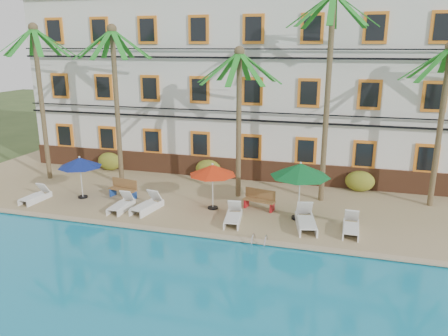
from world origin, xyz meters
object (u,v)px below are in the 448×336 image
(palm_a, at_px, (39,83))
(palm_e, at_px, (443,104))
(lounger_a, at_px, (36,196))
(lounger_c, at_px, (147,205))
(bench_left, at_px, (124,188))
(palm_d, at_px, (329,73))
(bench_right, at_px, (260,199))
(lounger_b, at_px, (122,204))
(umbrella_red, at_px, (213,170))
(palm_b, at_px, (116,86))
(lounger_d, at_px, (233,216))
(umbrella_blue, at_px, (80,163))
(pool_ladder, at_px, (260,243))
(umbrella_green, at_px, (300,170))
(lounger_e, at_px, (306,220))
(lounger_f, at_px, (351,226))
(palm_c, at_px, (239,102))

(palm_a, distance_m, palm_e, 20.41)
(lounger_a, relative_size, lounger_c, 0.88)
(palm_a, bearing_deg, bench_left, -17.20)
(palm_d, bearing_deg, bench_right, -143.53)
(palm_d, relative_size, lounger_b, 5.77)
(umbrella_red, distance_m, lounger_a, 8.94)
(palm_b, bearing_deg, palm_a, -177.81)
(lounger_b, height_order, lounger_d, lounger_d)
(palm_b, relative_size, palm_d, 0.85)
(palm_e, bearing_deg, lounger_a, -165.87)
(umbrella_blue, height_order, lounger_b, umbrella_blue)
(palm_b, height_order, pool_ladder, palm_b)
(umbrella_green, distance_m, lounger_d, 3.50)
(lounger_d, distance_m, bench_left, 6.32)
(umbrella_green, xyz_separation_m, lounger_d, (-2.66, -1.15, -1.95))
(palm_a, xyz_separation_m, lounger_e, (14.91, -3.09, -5.11))
(umbrella_green, relative_size, bench_left, 1.67)
(umbrella_blue, distance_m, bench_right, 9.02)
(umbrella_red, relative_size, pool_ladder, 2.96)
(umbrella_red, xyz_separation_m, lounger_b, (-4.03, -1.33, -1.61))
(lounger_f, bearing_deg, palm_e, 50.00)
(lounger_d, height_order, lounger_f, lounger_d)
(lounger_c, bearing_deg, lounger_e, 0.47)
(lounger_a, relative_size, pool_ladder, 2.30)
(umbrella_red, height_order, lounger_c, umbrella_red)
(palm_b, bearing_deg, pool_ladder, -31.11)
(palm_e, xyz_separation_m, umbrella_red, (-9.87, -3.26, -2.99))
(palm_a, relative_size, palm_d, 0.87)
(lounger_a, height_order, lounger_c, lounger_c)
(umbrella_red, height_order, lounger_a, umbrella_red)
(lounger_c, xyz_separation_m, lounger_d, (4.17, -0.23, -0.01))
(umbrella_green, xyz_separation_m, lounger_b, (-8.03, -1.16, -1.97))
(palm_d, bearing_deg, palm_b, -178.29)
(lounger_b, xyz_separation_m, lounger_d, (5.37, 0.01, 0.01))
(palm_d, height_order, bench_right, palm_d)
(umbrella_green, xyz_separation_m, lounger_f, (2.24, -0.89, -1.96))
(lounger_d, distance_m, bench_right, 2.07)
(umbrella_blue, bearing_deg, palm_c, 17.75)
(umbrella_green, distance_m, lounger_b, 8.35)
(bench_left, bearing_deg, palm_c, 17.70)
(palm_d, relative_size, umbrella_blue, 4.60)
(lounger_d, xyz_separation_m, bench_right, (0.79, 1.90, 0.19))
(umbrella_red, xyz_separation_m, lounger_d, (1.34, -1.32, -1.60))
(umbrella_blue, distance_m, bench_left, 2.48)
(palm_b, height_order, palm_e, palm_b)
(bench_right, bearing_deg, palm_d, 36.47)
(bench_right, relative_size, pool_ladder, 2.10)
(lounger_b, bearing_deg, umbrella_green, 8.24)
(palm_a, distance_m, lounger_a, 6.49)
(palm_a, height_order, lounger_e, palm_a)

